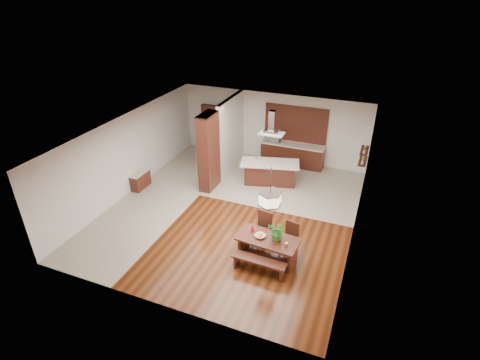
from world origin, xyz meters
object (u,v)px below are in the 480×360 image
at_px(pendant_lantern, 270,190).
at_px(fruit_bowl, 260,236).
at_px(dining_bench, 259,266).
at_px(dining_table, 268,244).
at_px(foliage_plant, 278,231).
at_px(dining_chair_right, 289,239).
at_px(dining_chair_left, 261,230).
at_px(kitchen_island, 270,172).
at_px(microwave, 274,138).
at_px(hallway_console, 140,180).
at_px(island_cup, 280,164).
at_px(range_hood, 272,123).

bearing_deg(pendant_lantern, fruit_bowl, -173.75).
bearing_deg(dining_bench, fruit_bowl, 107.02).
xyz_separation_m(dining_table, dining_bench, (-0.05, -0.61, -0.31)).
relative_size(foliage_plant, fruit_bowl, 1.91).
height_order(dining_table, dining_chair_right, dining_chair_right).
bearing_deg(dining_table, pendant_lantern, -90.00).
bearing_deg(dining_bench, dining_table, 85.15).
distance_m(dining_table, foliage_plant, 0.53).
height_order(dining_chair_right, pendant_lantern, pendant_lantern).
height_order(dining_chair_left, fruit_bowl, dining_chair_left).
relative_size(pendant_lantern, fruit_bowl, 4.43).
xyz_separation_m(dining_chair_right, kitchen_island, (-1.75, 3.75, -0.02)).
bearing_deg(microwave, dining_table, -69.74).
xyz_separation_m(hallway_console, foliage_plant, (5.95, -2.07, 0.67)).
distance_m(dining_bench, island_cup, 4.85).
distance_m(dining_chair_right, range_hood, 4.60).
relative_size(fruit_bowl, microwave, 0.53).
xyz_separation_m(fruit_bowl, island_cup, (-0.66, 4.14, 0.21)).
height_order(pendant_lantern, microwave, pendant_lantern).
bearing_deg(island_cup, dining_table, -77.80).
distance_m(dining_table, dining_chair_left, 0.67).
xyz_separation_m(foliage_plant, microwave, (-1.97, 6.07, 0.12)).
height_order(hallway_console, dining_table, dining_table).
distance_m(hallway_console, kitchen_island, 4.91).
height_order(hallway_console, foliage_plant, foliage_plant).
xyz_separation_m(dining_table, island_cup, (-0.89, 4.11, 0.43)).
distance_m(dining_chair_left, range_hood, 4.26).
height_order(dining_bench, fruit_bowl, fruit_bowl).
bearing_deg(range_hood, dining_chair_left, -76.18).
xyz_separation_m(dining_chair_left, fruit_bowl, (0.15, -0.58, 0.22)).
height_order(hallway_console, dining_chair_left, dining_chair_left).
distance_m(kitchen_island, island_cup, 0.64).
bearing_deg(fruit_bowl, kitchen_island, 103.90).
relative_size(hallway_console, kitchen_island, 0.37).
bearing_deg(dining_table, foliage_plant, 9.73).
bearing_deg(range_hood, pendant_lantern, -73.13).
relative_size(dining_bench, dining_chair_right, 1.56).
bearing_deg(kitchen_island, microwave, 88.69).
bearing_deg(microwave, dining_chair_left, -71.88).
bearing_deg(range_hood, dining_chair_right, -65.02).
xyz_separation_m(dining_chair_left, kitchen_island, (-0.91, 3.68, -0.07)).
height_order(pendant_lantern, kitchen_island, pendant_lantern).
bearing_deg(dining_chair_left, fruit_bowl, -66.35).
distance_m(dining_chair_right, microwave, 6.07).
bearing_deg(microwave, range_hood, -72.30).
relative_size(dining_bench, dining_chair_left, 1.42).
bearing_deg(microwave, fruit_bowl, -71.81).
height_order(dining_bench, dining_chair_left, dining_chair_left).
height_order(dining_chair_left, range_hood, range_hood).
xyz_separation_m(hallway_console, fruit_bowl, (5.47, -2.13, 0.43)).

